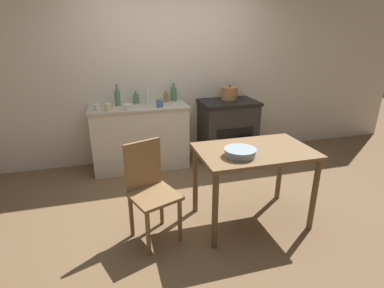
# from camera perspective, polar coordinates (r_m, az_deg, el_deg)

# --- Properties ---
(ground_plane) EXTENTS (14.00, 14.00, 0.00)m
(ground_plane) POSITION_cam_1_polar(r_m,az_deg,el_deg) (3.48, 2.07, -11.68)
(ground_plane) COLOR brown
(wall_back) EXTENTS (8.00, 0.07, 2.55)m
(wall_back) POSITION_cam_1_polar(r_m,az_deg,el_deg) (4.51, -4.03, 13.13)
(wall_back) COLOR beige
(wall_back) RESTS_ON ground_plane
(counter_cabinet) EXTENTS (1.34, 0.57, 0.91)m
(counter_cabinet) POSITION_cam_1_polar(r_m,az_deg,el_deg) (4.33, -9.84, 1.36)
(counter_cabinet) COLOR beige
(counter_cabinet) RESTS_ON ground_plane
(stove) EXTENTS (0.84, 0.62, 0.90)m
(stove) POSITION_cam_1_polar(r_m,az_deg,el_deg) (4.62, 6.74, 2.73)
(stove) COLOR #2D2B28
(stove) RESTS_ON ground_plane
(work_table) EXTENTS (1.11, 0.71, 0.79)m
(work_table) POSITION_cam_1_polar(r_m,az_deg,el_deg) (2.99, 11.72, -3.13)
(work_table) COLOR brown
(work_table) RESTS_ON ground_plane
(chair) EXTENTS (0.51, 0.51, 0.93)m
(chair) POSITION_cam_1_polar(r_m,az_deg,el_deg) (2.81, -7.99, -8.39)
(chair) COLOR olive
(chair) RESTS_ON ground_plane
(flour_sack) EXTENTS (0.27, 0.19, 0.42)m
(flour_sack) POSITION_cam_1_polar(r_m,az_deg,el_deg) (4.35, 11.17, -2.05)
(flour_sack) COLOR beige
(flour_sack) RESTS_ON ground_plane
(stock_pot) EXTENTS (0.26, 0.26, 0.21)m
(stock_pot) POSITION_cam_1_polar(r_m,az_deg,el_deg) (4.58, 7.14, 9.59)
(stock_pot) COLOR #B77A47
(stock_pot) RESTS_ON stove
(mixing_bowl_large) EXTENTS (0.30, 0.30, 0.07)m
(mixing_bowl_large) POSITION_cam_1_polar(r_m,az_deg,el_deg) (2.75, 9.15, -1.51)
(mixing_bowl_large) COLOR #93A8B2
(mixing_bowl_large) RESTS_ON work_table
(bottle_far_left) EXTENTS (0.08, 0.08, 0.17)m
(bottle_far_left) POSITION_cam_1_polar(r_m,az_deg,el_deg) (4.35, -10.60, 8.48)
(bottle_far_left) COLOR #517F5B
(bottle_far_left) RESTS_ON counter_cabinet
(bottle_left) EXTENTS (0.08, 0.08, 0.26)m
(bottle_left) POSITION_cam_1_polar(r_m,az_deg,el_deg) (4.45, -3.49, 9.52)
(bottle_left) COLOR #517F5B
(bottle_left) RESTS_ON counter_cabinet
(bottle_mid_left) EXTENTS (0.07, 0.07, 0.29)m
(bottle_mid_left) POSITION_cam_1_polar(r_m,az_deg,el_deg) (4.25, -14.03, 8.58)
(bottle_mid_left) COLOR #517F5B
(bottle_mid_left) RESTS_ON counter_cabinet
(bottle_center_left) EXTENTS (0.07, 0.07, 0.17)m
(bottle_center_left) POSITION_cam_1_polar(r_m,az_deg,el_deg) (4.38, -5.01, 8.82)
(bottle_center_left) COLOR olive
(bottle_center_left) RESTS_ON counter_cabinet
(bottle_center) EXTENTS (0.07, 0.07, 0.27)m
(bottle_center) POSITION_cam_1_polar(r_m,az_deg,el_deg) (4.26, -8.49, 8.90)
(bottle_center) COLOR silver
(bottle_center) RESTS_ON counter_cabinet
(cup_center_right) EXTENTS (0.08, 0.08, 0.08)m
(cup_center_right) POSITION_cam_1_polar(r_m,az_deg,el_deg) (3.99, -12.04, 6.92)
(cup_center_right) COLOR silver
(cup_center_right) RESTS_ON counter_cabinet
(cup_mid_right) EXTENTS (0.08, 0.08, 0.10)m
(cup_mid_right) POSITION_cam_1_polar(r_m,az_deg,el_deg) (4.00, -15.74, 6.80)
(cup_mid_right) COLOR beige
(cup_mid_right) RESTS_ON counter_cabinet
(cup_right) EXTENTS (0.09, 0.09, 0.10)m
(cup_right) POSITION_cam_1_polar(r_m,az_deg,el_deg) (4.08, -6.17, 7.74)
(cup_right) COLOR #4C6B99
(cup_right) RESTS_ON counter_cabinet
(cup_far_right) EXTENTS (0.07, 0.07, 0.08)m
(cup_far_right) POSITION_cam_1_polar(r_m,az_deg,el_deg) (4.06, -17.71, 6.69)
(cup_far_right) COLOR silver
(cup_far_right) RESTS_ON counter_cabinet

